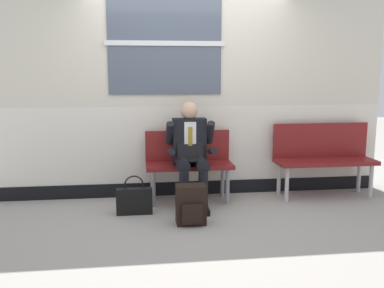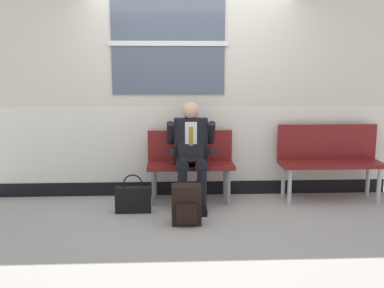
{
  "view_description": "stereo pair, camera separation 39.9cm",
  "coord_description": "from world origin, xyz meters",
  "px_view_note": "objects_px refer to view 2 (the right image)",
  "views": [
    {
      "loc": [
        -0.63,
        -4.84,
        1.59
      ],
      "look_at": [
        -0.01,
        0.02,
        0.75
      ],
      "focal_mm": 40.21,
      "sensor_mm": 36.0,
      "label": 1
    },
    {
      "loc": [
        -0.24,
        -4.88,
        1.59
      ],
      "look_at": [
        -0.01,
        0.02,
        0.75
      ],
      "focal_mm": 40.21,
      "sensor_mm": 36.0,
      "label": 2
    }
  ],
  "objects_px": {
    "bench_empty": "(329,156)",
    "backpack": "(186,205)",
    "bench_with_person": "(190,160)",
    "person_seated": "(191,151)",
    "handbag": "(133,199)"
  },
  "relations": [
    {
      "from": "bench_empty",
      "to": "backpack",
      "type": "height_order",
      "value": "bench_empty"
    },
    {
      "from": "bench_with_person",
      "to": "backpack",
      "type": "xyz_separation_m",
      "value": [
        -0.08,
        -0.85,
        -0.31
      ]
    },
    {
      "from": "bench_with_person",
      "to": "bench_empty",
      "type": "relative_size",
      "value": 0.83
    },
    {
      "from": "bench_empty",
      "to": "bench_with_person",
      "type": "bearing_deg",
      "value": -179.74
    },
    {
      "from": "person_seated",
      "to": "handbag",
      "type": "distance_m",
      "value": 0.87
    },
    {
      "from": "bench_empty",
      "to": "handbag",
      "type": "xyz_separation_m",
      "value": [
        -2.4,
        -0.47,
        -0.38
      ]
    },
    {
      "from": "handbag",
      "to": "bench_empty",
      "type": "bearing_deg",
      "value": 11.11
    },
    {
      "from": "backpack",
      "to": "handbag",
      "type": "height_order",
      "value": "handbag"
    },
    {
      "from": "bench_with_person",
      "to": "person_seated",
      "type": "xyz_separation_m",
      "value": [
        0.0,
        -0.19,
        0.14
      ]
    },
    {
      "from": "backpack",
      "to": "handbag",
      "type": "relative_size",
      "value": 0.94
    },
    {
      "from": "bench_with_person",
      "to": "handbag",
      "type": "bearing_deg",
      "value": -145.2
    },
    {
      "from": "person_seated",
      "to": "handbag",
      "type": "relative_size",
      "value": 2.76
    },
    {
      "from": "person_seated",
      "to": "handbag",
      "type": "xyz_separation_m",
      "value": [
        -0.67,
        -0.27,
        -0.49
      ]
    },
    {
      "from": "bench_empty",
      "to": "handbag",
      "type": "height_order",
      "value": "bench_empty"
    },
    {
      "from": "person_seated",
      "to": "handbag",
      "type": "bearing_deg",
      "value": -157.9
    }
  ]
}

